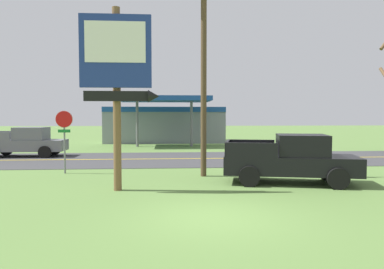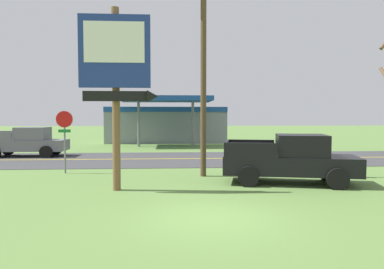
{
  "view_description": "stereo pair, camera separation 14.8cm",
  "coord_description": "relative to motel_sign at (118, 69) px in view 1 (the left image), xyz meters",
  "views": [
    {
      "loc": [
        -1.24,
        -9.31,
        2.7
      ],
      "look_at": [
        0.0,
        8.0,
        1.8
      ],
      "focal_mm": 33.43,
      "sensor_mm": 36.0,
      "label": 1
    },
    {
      "loc": [
        -1.09,
        -9.32,
        2.7
      ],
      "look_at": [
        0.0,
        8.0,
        1.8
      ],
      "focal_mm": 33.43,
      "sensor_mm": 36.0,
      "label": 2
    }
  ],
  "objects": [
    {
      "name": "pickup_black_parked_on_lawn",
      "position": [
        6.72,
        1.01,
        -3.39
      ],
      "size": [
        5.51,
        3.08,
        1.96
      ],
      "color": "black",
      "rests_on": "ground"
    },
    {
      "name": "stop_sign",
      "position": [
        -3.05,
        4.16,
        -2.33
      ],
      "size": [
        0.8,
        0.08,
        2.95
      ],
      "color": "slate",
      "rests_on": "ground"
    },
    {
      "name": "gas_station",
      "position": [
        1.54,
        24.52,
        -2.41
      ],
      "size": [
        12.0,
        11.5,
        4.4
      ],
      "color": "gray",
      "rests_on": "ground"
    },
    {
      "name": "ground_plane",
      "position": [
        2.96,
        -3.58,
        -4.36
      ],
      "size": [
        180.0,
        180.0,
        0.0
      ],
      "primitive_type": "plane",
      "color": "#5B7F3D"
    },
    {
      "name": "motel_sign",
      "position": [
        0.0,
        0.0,
        0.0
      ],
      "size": [
        2.78,
        0.54,
        6.56
      ],
      "color": "brown",
      "rests_on": "ground"
    },
    {
      "name": "utility_pole",
      "position": [
        3.37,
        2.97,
        0.62
      ],
      "size": [
        2.08,
        0.26,
        9.3
      ],
      "color": "brown",
      "rests_on": "ground"
    },
    {
      "name": "road_asphalt",
      "position": [
        2.96,
        9.42,
        -4.35
      ],
      "size": [
        140.0,
        8.0,
        0.02
      ],
      "primitive_type": "cube",
      "color": "#3D3D3F",
      "rests_on": "ground"
    },
    {
      "name": "road_centre_line",
      "position": [
        2.96,
        9.42,
        -4.33
      ],
      "size": [
        126.0,
        0.2,
        0.01
      ],
      "primitive_type": "cube",
      "color": "gold",
      "rests_on": "road_asphalt"
    },
    {
      "name": "pickup_grey_on_road",
      "position": [
        -7.59,
        11.42,
        -3.39
      ],
      "size": [
        5.2,
        2.24,
        1.96
      ],
      "color": "slate",
      "rests_on": "ground"
    }
  ]
}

